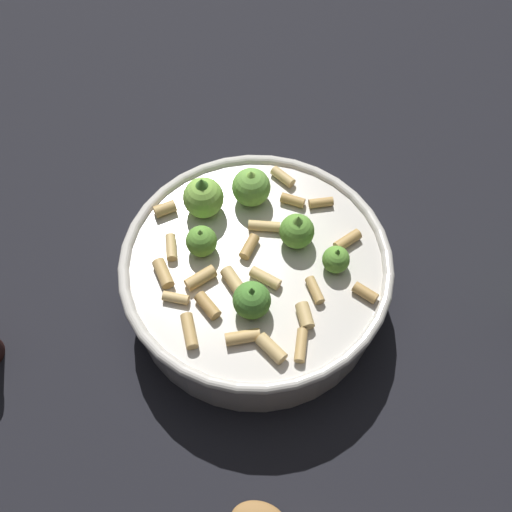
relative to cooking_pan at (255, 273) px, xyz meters
name	(u,v)px	position (x,y,z in m)	size (l,w,h in m)	color
ground_plane	(256,294)	(0.00, 0.00, -0.04)	(2.40, 2.40, 0.00)	black
cooking_pan	(255,273)	(0.00, 0.00, 0.00)	(0.27, 0.27, 0.12)	beige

